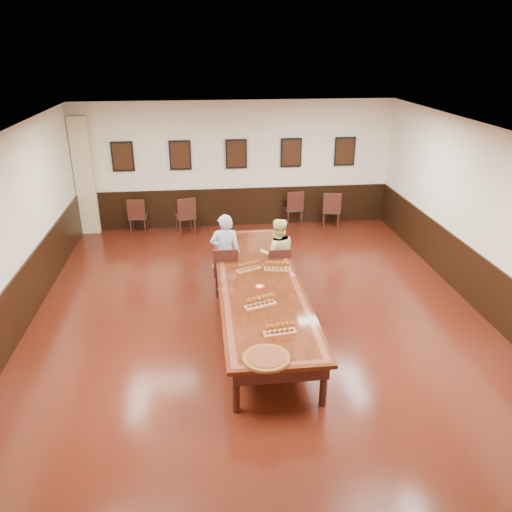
{
  "coord_description": "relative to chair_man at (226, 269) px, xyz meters",
  "views": [
    {
      "loc": [
        -0.91,
        -7.56,
        4.48
      ],
      "look_at": [
        0.0,
        0.5,
        1.0
      ],
      "focal_mm": 35.0,
      "sensor_mm": 36.0,
      "label": 1
    }
  ],
  "objects": [
    {
      "name": "flight_a",
      "position": [
        0.37,
        -0.64,
        0.34
      ],
      "size": [
        0.47,
        0.31,
        0.17
      ],
      "color": "#A86246",
      "rests_on": "conference_table"
    },
    {
      "name": "spare_chair_c",
      "position": [
        1.98,
        3.74,
        -0.02
      ],
      "size": [
        0.49,
        0.53,
        0.95
      ],
      "primitive_type": null,
      "rotation": [
        0.0,
        0.0,
        3.24
      ],
      "color": "black",
      "rests_on": "floor"
    },
    {
      "name": "wall_left",
      "position": [
        -3.5,
        -1.1,
        1.11
      ],
      "size": [
        0.02,
        10.0,
        3.2
      ],
      "primitive_type": "cube",
      "color": "beige",
      "rests_on": "floor"
    },
    {
      "name": "wall_front",
      "position": [
        0.51,
        -6.11,
        1.11
      ],
      "size": [
        8.0,
        0.02,
        3.2
      ],
      "primitive_type": "cube",
      "color": "beige",
      "rests_on": "floor"
    },
    {
      "name": "carved_platter",
      "position": [
        0.33,
        -3.37,
        0.28
      ],
      "size": [
        0.7,
        0.7,
        0.05
      ],
      "color": "#5F3613",
      "rests_on": "conference_table"
    },
    {
      "name": "person_woman",
      "position": [
        1.01,
        0.13,
        0.22
      ],
      "size": [
        0.71,
        0.55,
        1.43
      ],
      "primitive_type": "imported",
      "rotation": [
        0.0,
        0.0,
        3.14
      ],
      "color": "#ECEB94",
      "rests_on": "floor"
    },
    {
      "name": "chair_woman",
      "position": [
        1.01,
        0.03,
        -0.03
      ],
      "size": [
        0.43,
        0.47,
        0.91
      ],
      "primitive_type": null,
      "rotation": [
        0.0,
        0.0,
        3.14
      ],
      "color": "black",
      "rests_on": "floor"
    },
    {
      "name": "spare_chair_a",
      "position": [
        -2.02,
        3.56,
        -0.03
      ],
      "size": [
        0.47,
        0.5,
        0.93
      ],
      "primitive_type": null,
      "rotation": [
        0.0,
        0.0,
        3.08
      ],
      "color": "black",
      "rests_on": "floor"
    },
    {
      "name": "spare_chair_b",
      "position": [
        -0.83,
        3.37,
        -0.0
      ],
      "size": [
        0.57,
        0.6,
        0.97
      ],
      "primitive_type": null,
      "rotation": [
        0.0,
        0.0,
        3.4
      ],
      "color": "black",
      "rests_on": "floor"
    },
    {
      "name": "red_plate_grp",
      "position": [
        0.49,
        -1.34,
        0.27
      ],
      "size": [
        0.2,
        0.2,
        0.03
      ],
      "color": "#B7170C",
      "rests_on": "conference_table"
    },
    {
      "name": "flight_b",
      "position": [
        0.89,
        -0.7,
        0.34
      ],
      "size": [
        0.48,
        0.22,
        0.17
      ],
      "color": "#A86246",
      "rests_on": "conference_table"
    },
    {
      "name": "wainscoting",
      "position": [
        0.51,
        -1.1,
        0.01
      ],
      "size": [
        8.0,
        10.0,
        1.0
      ],
      "color": "black",
      "rests_on": "floor"
    },
    {
      "name": "flight_d",
      "position": [
        0.6,
        -2.78,
        0.34
      ],
      "size": [
        0.48,
        0.21,
        0.17
      ],
      "color": "#A86246",
      "rests_on": "conference_table"
    },
    {
      "name": "chair_man",
      "position": [
        0.0,
        0.0,
        0.0
      ],
      "size": [
        0.48,
        0.52,
        0.98
      ],
      "primitive_type": null,
      "rotation": [
        0.0,
        0.0,
        3.11
      ],
      "color": "black",
      "rests_on": "floor"
    },
    {
      "name": "conference_table",
      "position": [
        0.51,
        -1.1,
        0.12
      ],
      "size": [
        1.4,
        5.0,
        0.76
      ],
      "color": "black",
      "rests_on": "floor"
    },
    {
      "name": "posters",
      "position": [
        0.51,
        3.84,
        1.41
      ],
      "size": [
        6.14,
        0.04,
        0.74
      ],
      "color": "black",
      "rests_on": "wall_back"
    },
    {
      "name": "wall_right",
      "position": [
        4.52,
        -1.1,
        1.11
      ],
      "size": [
        0.02,
        10.0,
        3.2
      ],
      "primitive_type": "cube",
      "color": "beige",
      "rests_on": "floor"
    },
    {
      "name": "person_man",
      "position": [
        0.0,
        0.1,
        0.29
      ],
      "size": [
        0.58,
        0.4,
        1.56
      ],
      "primitive_type": "imported",
      "rotation": [
        0.0,
        0.0,
        3.11
      ],
      "color": "#5287CD",
      "rests_on": "floor"
    },
    {
      "name": "ceiling",
      "position": [
        0.51,
        -1.1,
        2.72
      ],
      "size": [
        8.0,
        10.0,
        0.02
      ],
      "primitive_type": "cube",
      "color": "white",
      "rests_on": "floor"
    },
    {
      "name": "spare_chair_d",
      "position": [
        2.94,
        3.45,
        -0.01
      ],
      "size": [
        0.55,
        0.58,
        0.97
      ],
      "primitive_type": null,
      "rotation": [
        0.0,
        0.0,
        2.92
      ],
      "color": "black",
      "rests_on": "floor"
    },
    {
      "name": "flight_c",
      "position": [
        0.43,
        -1.97,
        0.35
      ],
      "size": [
        0.52,
        0.32,
        0.19
      ],
      "color": "#A86246",
      "rests_on": "conference_table"
    },
    {
      "name": "floor",
      "position": [
        0.51,
        -1.1,
        -0.5
      ],
      "size": [
        8.0,
        10.0,
        0.02
      ],
      "primitive_type": "cube",
      "color": "black",
      "rests_on": "ground"
    },
    {
      "name": "pink_phone",
      "position": [
        1.11,
        -0.91,
        0.27
      ],
      "size": [
        0.09,
        0.15,
        0.01
      ],
      "primitive_type": "cube",
      "rotation": [
        0.0,
        0.0,
        0.15
      ],
      "color": "#CB4383",
      "rests_on": "conference_table"
    },
    {
      "name": "wall_back",
      "position": [
        0.51,
        3.91,
        1.11
      ],
      "size": [
        8.0,
        0.02,
        3.2
      ],
      "primitive_type": "cube",
      "color": "beige",
      "rests_on": "floor"
    },
    {
      "name": "curtain",
      "position": [
        -3.24,
        3.72,
        0.96
      ],
      "size": [
        0.45,
        0.18,
        2.9
      ],
      "primitive_type": "cube",
      "color": "tan",
      "rests_on": "floor"
    }
  ]
}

